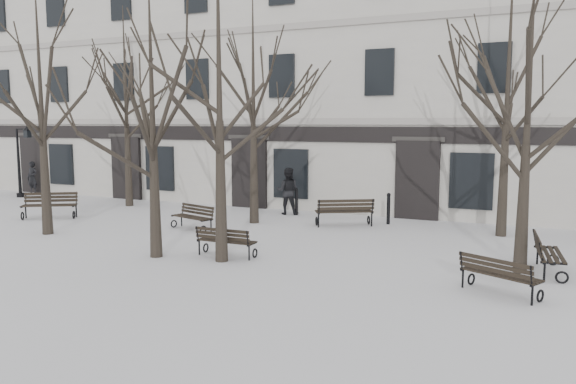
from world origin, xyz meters
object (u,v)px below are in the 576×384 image
Objects in this scene: tree_0 at (40,79)px; bench_5 at (547,253)px; bench_0 at (50,204)px; tree_2 at (219,49)px; bench_1 at (226,240)px; bench_3 at (193,216)px; bench_4 at (345,211)px; tree_3 at (530,80)px; bench_2 at (499,274)px; lamp_post at (22,156)px; tree_1 at (151,84)px.

bench_5 is at bearing 5.66° from tree_0.
tree_0 is 5.43m from bench_0.
tree_2 is 5.30× the size of bench_1.
bench_0 is at bearing 81.90° from bench_5.
bench_3 is 0.85× the size of bench_4.
tree_3 reaches higher than bench_2.
bench_3 is (-2.97, 2.88, 0.01)m from bench_1.
bench_4 is 1.09× the size of bench_5.
bench_2 is 0.50× the size of lamp_post.
tree_0 is 1.08× the size of tree_1.
tree_2 is 16.91m from lamp_post.
bench_1 is 6.89m from bench_2.
bench_4 reaches higher than bench_2.
lamp_post is (-11.99, 3.47, 1.52)m from bench_3.
lamp_post is (-14.96, 6.35, 1.52)m from bench_1.
tree_0 is at bearing 1.09° from bench_4.
tree_2 reaches higher than bench_5.
bench_2 is 0.99× the size of bench_3.
tree_3 is 16.81m from bench_0.
tree_3 is 4.48× the size of bench_1.
tree_0 is 4.26× the size of bench_5.
bench_5 is 0.54× the size of lamp_post.
tree_2 is at bearing -49.69° from bench_0.
tree_1 is 4.48× the size of bench_1.
bench_3 is at bearing 7.00° from bench_2.
bench_1 is (6.79, -0.30, -4.47)m from tree_0.
bench_4 reaches higher than bench_5.
bench_0 is 1.06× the size of bench_5.
bench_2 is (8.55, 0.20, -4.08)m from tree_1.
tree_3 is 3.69× the size of bench_0.
bench_2 is 0.92× the size of bench_5.
tree_1 is at bearing -165.24° from tree_3.
tree_1 is 0.84× the size of tree_2.
tree_3 is 3.93× the size of bench_5.
tree_3 reaches higher than tree_1.
tree_3 reaches higher than bench_5.
tree_1 is (5.11, -1.06, -0.38)m from tree_0.
bench_1 is (1.69, 0.76, -4.09)m from tree_1.
tree_1 is 3.69× the size of bench_0.
bench_0 is (-9.25, 2.98, -4.83)m from tree_2.
bench_1 is at bearing -27.03° from bench_3.
bench_5 is at bearing 11.09° from bench_3.
bench_5 is (7.76, 1.75, 0.05)m from bench_1.
tree_2 is at bearing -163.89° from tree_3.
tree_1 is at bearing 23.93° from bench_1.
bench_5 is at bearing 117.94° from bench_4.
tree_0 reaches higher than lamp_post.
bench_2 is at bearing -17.56° from lamp_post.
lamp_post is (-16.41, 0.83, 1.43)m from bench_4.
bench_5 is (0.56, 0.16, -4.04)m from tree_3.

